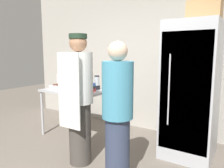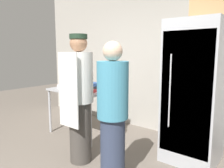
{
  "view_description": "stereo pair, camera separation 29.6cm",
  "coord_description": "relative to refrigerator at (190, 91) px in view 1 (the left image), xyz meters",
  "views": [
    {
      "loc": [
        1.55,
        -1.69,
        1.54
      ],
      "look_at": [
        -0.04,
        0.77,
        1.11
      ],
      "focal_mm": 35.0,
      "sensor_mm": 36.0,
      "label": 1
    },
    {
      "loc": [
        1.79,
        -1.52,
        1.54
      ],
      "look_at": [
        -0.04,
        0.77,
        1.11
      ],
      "focal_mm": 35.0,
      "sensor_mm": 36.0,
      "label": 2
    }
  ],
  "objects": [
    {
      "name": "binder_stack",
      "position": [
        -1.68,
        -0.35,
        -0.05
      ],
      "size": [
        0.33,
        0.24,
        0.15
      ],
      "color": "#B72D2D",
      "rests_on": "prep_counter"
    },
    {
      "name": "cardboard_storage_box",
      "position": [
        0.11,
        0.1,
        1.12
      ],
      "size": [
        0.45,
        0.32,
        0.29
      ],
      "color": "#A87F51",
      "rests_on": "refrigerator"
    },
    {
      "name": "refrigerator",
      "position": [
        0.0,
        0.0,
        0.0
      ],
      "size": [
        0.71,
        0.76,
        1.97
      ],
      "color": "#ADAFB5",
      "rests_on": "ground_plane"
    },
    {
      "name": "person_customer",
      "position": [
        -0.51,
        -1.19,
        -0.14
      ],
      "size": [
        0.35,
        0.35,
        1.66
      ],
      "color": "#333D56",
      "rests_on": "ground_plane"
    },
    {
      "name": "back_wall",
      "position": [
        -0.82,
        0.79,
        0.5
      ],
      "size": [
        6.4,
        0.12,
        2.98
      ],
      "primitive_type": "cube",
      "color": "#ADA89E",
      "rests_on": "ground_plane"
    },
    {
      "name": "person_baker",
      "position": [
        -1.21,
        -1.05,
        -0.06
      ],
      "size": [
        0.38,
        0.39,
        1.78
      ],
      "color": "#47423D",
      "rests_on": "ground_plane"
    },
    {
      "name": "blender_pitcher",
      "position": [
        -1.64,
        -0.07,
        -0.01
      ],
      "size": [
        0.11,
        0.11,
        0.26
      ],
      "color": "black",
      "rests_on": "prep_counter"
    },
    {
      "name": "prep_counter",
      "position": [
        -1.96,
        -0.29,
        -0.21
      ],
      "size": [
        1.16,
        0.75,
        0.86
      ],
      "color": "#ADAFB5",
      "rests_on": "ground_plane"
    },
    {
      "name": "donut_box",
      "position": [
        -2.37,
        -0.32,
        -0.08
      ],
      "size": [
        0.29,
        0.21,
        0.25
      ],
      "color": "silver",
      "rests_on": "prep_counter"
    }
  ]
}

